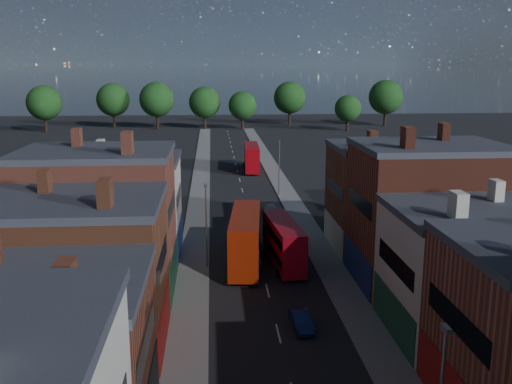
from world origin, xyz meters
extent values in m
cube|color=gray|center=(-6.50, 50.00, 0.06)|extent=(3.00, 200.00, 0.12)
cube|color=gray|center=(6.50, 50.00, 0.06)|extent=(3.00, 200.00, 0.12)
cube|color=slate|center=(5.20, 0.00, 8.00)|extent=(0.25, 0.70, 0.25)
cylinder|color=slate|center=(-5.20, 30.00, 4.00)|extent=(0.16, 0.16, 8.00)
cube|color=slate|center=(-5.20, 30.00, 8.00)|extent=(0.25, 0.70, 0.25)
cylinder|color=slate|center=(5.20, 60.00, 4.00)|extent=(0.16, 0.16, 8.00)
cube|color=slate|center=(5.20, 60.00, 8.00)|extent=(0.25, 0.70, 0.25)
cube|color=#B8260A|center=(-1.50, 30.50, 2.72)|extent=(3.78, 11.96, 4.70)
cube|color=black|center=(-1.50, 30.50, 1.82)|extent=(3.75, 11.03, 0.96)
cube|color=black|center=(-1.50, 30.50, 3.85)|extent=(3.75, 11.03, 0.96)
cylinder|color=black|center=(-3.19, 26.89, 0.53)|extent=(0.42, 1.09, 1.07)
cylinder|color=black|center=(-0.53, 26.63, 0.53)|extent=(0.42, 1.09, 1.07)
cylinder|color=black|center=(-2.47, 34.37, 0.53)|extent=(0.42, 1.09, 1.07)
cylinder|color=black|center=(0.19, 34.12, 0.53)|extent=(0.42, 1.09, 1.07)
cube|color=red|center=(2.14, 30.33, 2.32)|extent=(3.15, 10.15, 4.00)
cube|color=black|center=(2.14, 30.33, 1.54)|extent=(3.14, 9.36, 0.82)
cube|color=black|center=(2.14, 30.33, 3.27)|extent=(3.14, 9.36, 0.82)
cylinder|color=black|center=(1.29, 27.05, 0.45)|extent=(0.35, 0.93, 0.91)
cylinder|color=black|center=(3.55, 27.25, 0.45)|extent=(0.35, 0.93, 0.91)
cylinder|color=black|center=(0.72, 33.42, 0.45)|extent=(0.35, 0.93, 0.91)
cylinder|color=black|center=(2.98, 33.62, 0.45)|extent=(0.35, 0.93, 0.91)
cube|color=#9D060D|center=(2.57, 80.43, 2.54)|extent=(2.85, 11.02, 4.38)
cube|color=black|center=(2.57, 80.43, 1.69)|extent=(2.88, 10.15, 0.90)
cube|color=black|center=(2.57, 80.43, 3.58)|extent=(2.88, 10.15, 0.90)
cylinder|color=black|center=(1.21, 76.97, 0.50)|extent=(0.33, 1.00, 0.99)
cylinder|color=black|center=(3.70, 76.89, 0.50)|extent=(0.33, 1.00, 0.99)
cylinder|color=black|center=(1.44, 83.97, 0.50)|extent=(0.33, 1.00, 0.99)
cylinder|color=black|center=(3.93, 83.89, 0.50)|extent=(0.33, 1.00, 0.99)
imported|color=navy|center=(1.76, 16.72, 0.61)|extent=(1.55, 3.78, 1.22)
imported|color=black|center=(-1.58, 36.74, 0.65)|extent=(2.22, 4.69, 1.29)
imported|color=silver|center=(2.88, 49.76, 0.54)|extent=(1.87, 3.88, 1.09)
camera|label=1|loc=(-4.53, -21.51, 18.90)|focal=40.00mm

